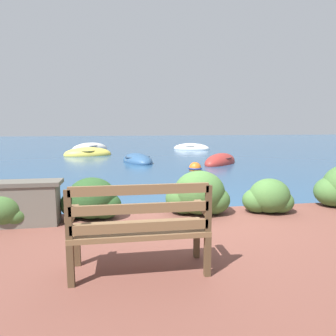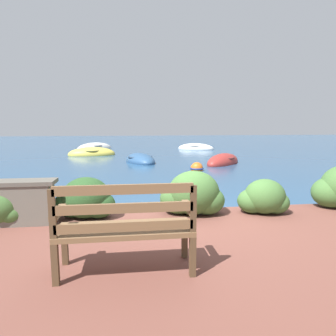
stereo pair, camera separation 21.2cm
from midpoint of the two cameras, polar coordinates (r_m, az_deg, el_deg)
The scene contains 12 objects.
ground_plane at distance 5.37m, azimuth 4.56°, elevation -9.96°, with size 80.00×80.00×0.00m.
park_bench at distance 2.99m, azimuth -6.06°, elevation -10.90°, with size 1.35×0.48×0.93m.
hedge_clump_far_left at distance 5.03m, azimuth -28.15°, elevation -6.76°, with size 0.81×0.58×0.55m.
hedge_clump_left at distance 4.88m, azimuth -14.26°, elevation -5.97°, with size 0.95×0.68×0.65m.
hedge_clump_centre at distance 4.94m, azimuth 5.95°, elevation -5.21°, with size 1.05×0.76×0.72m.
hedge_clump_right at distance 5.25m, azimuth 18.90°, elevation -5.52°, with size 0.84×0.61×0.57m.
rowboat_nearest at distance 13.08m, azimuth 10.89°, elevation 1.08°, with size 2.31×2.42×0.78m.
rowboat_mid at distance 13.50m, azimuth -4.88°, elevation 1.40°, with size 1.75×2.57×0.70m.
rowboat_far at distance 16.89m, azimuth -13.96°, elevation 2.60°, with size 2.66×1.54×0.79m.
rowboat_outer at distance 20.37m, azimuth 5.60°, elevation 3.73°, with size 2.70×2.10×0.71m.
rowboat_distant at distance 20.43m, azimuth -13.49°, elevation 3.58°, with size 2.62×2.35×0.85m.
mooring_buoy at distance 11.03m, azimuth 6.06°, elevation -0.07°, with size 0.50×0.50×0.46m.
Camera 2 is at (-0.97, -5.00, 1.68)m, focal length 32.00 mm.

